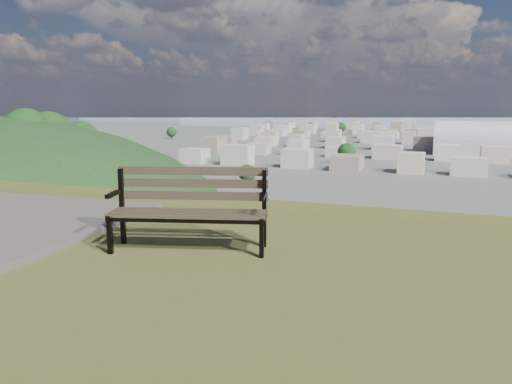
% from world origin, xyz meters
% --- Properties ---
extents(park_bench, '(1.72, 0.96, 0.86)m').
position_xyz_m(park_bench, '(-1.17, 1.77, 25.49)').
color(park_bench, '#493E2A').
rests_on(park_bench, hilltop_mesa).
extents(grass_tufts, '(12.49, 7.38, 0.28)m').
position_xyz_m(grass_tufts, '(-0.37, -0.28, 25.12)').
color(grass_tufts, brown).
rests_on(grass_tufts, hilltop_mesa).
extents(arena, '(56.22, 25.02, 23.47)m').
position_xyz_m(arena, '(23.37, 286.58, 5.53)').
color(arena, silver).
rests_on(arena, ground).
extents(city_blocks, '(395.00, 361.00, 7.00)m').
position_xyz_m(city_blocks, '(0.00, 394.44, 3.50)').
color(city_blocks, beige).
rests_on(city_blocks, ground).
extents(city_trees, '(406.52, 387.20, 9.98)m').
position_xyz_m(city_trees, '(-26.39, 319.00, 4.83)').
color(city_trees, '#35231A').
rests_on(city_trees, ground).
extents(bay_water, '(2400.00, 700.00, 0.12)m').
position_xyz_m(bay_water, '(0.00, 900.00, 0.00)').
color(bay_water, gray).
rests_on(bay_water, ground).
extents(far_hills, '(2050.00, 340.00, 60.00)m').
position_xyz_m(far_hills, '(-60.92, 1402.93, 25.47)').
color(far_hills, '#9CAEC2').
rests_on(far_hills, ground).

